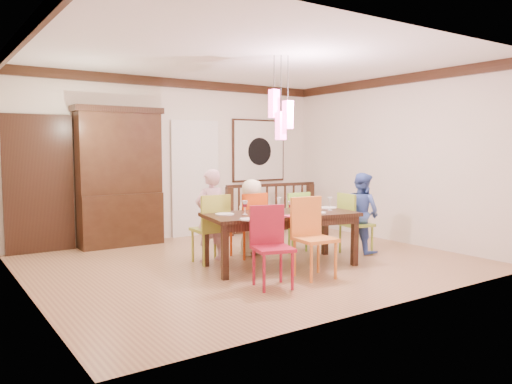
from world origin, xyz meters
TOP-DOWN VIEW (x-y plane):
  - floor at (0.00, 0.00)m, footprint 6.00×6.00m
  - ceiling at (0.00, 0.00)m, footprint 6.00×6.00m
  - wall_back at (0.00, 2.50)m, footprint 6.00×0.00m
  - wall_left at (-3.00, 0.00)m, footprint 0.00×5.00m
  - wall_right at (3.00, 0.00)m, footprint 0.00×5.00m
  - crown_molding at (0.00, 0.00)m, footprint 6.00×5.00m
  - panel_door at (-2.40, 2.45)m, footprint 1.04×0.07m
  - white_doorway at (0.35, 2.46)m, footprint 0.97×0.05m
  - painting at (1.80, 2.46)m, footprint 1.25×0.06m
  - pendant_cluster at (0.19, -0.42)m, footprint 0.27×0.21m
  - dining_table at (0.19, -0.42)m, footprint 2.23×1.32m
  - chair_far_left at (-0.54, 0.31)m, footprint 0.47×0.47m
  - chair_far_mid at (0.13, 0.34)m, footprint 0.45×0.45m
  - chair_far_right at (0.95, 0.31)m, footprint 0.44×0.44m
  - chair_near_left at (-0.54, -1.24)m, footprint 0.53×0.53m
  - chair_near_mid at (0.17, -1.18)m, footprint 0.50×0.50m
  - chair_end_right at (1.65, -0.43)m, footprint 0.48×0.48m
  - china_hutch at (-1.16, 2.30)m, footprint 1.47×0.46m
  - balustrade at (1.75, 1.95)m, footprint 1.96×0.27m
  - person_far_left at (-0.47, 0.39)m, footprint 0.51×0.35m
  - person_far_mid at (0.28, 0.43)m, footprint 0.58×0.38m
  - person_end_right at (1.80, -0.40)m, footprint 0.49×0.62m
  - serving_bowl at (0.43, -0.58)m, footprint 0.39×0.39m
  - small_bowl at (-0.10, -0.35)m, footprint 0.26×0.26m
  - cup_left at (-0.18, -0.50)m, footprint 0.16×0.16m
  - cup_right at (0.82, -0.23)m, footprint 0.12×0.12m
  - plate_far_left at (-0.56, -0.16)m, footprint 0.26×0.26m
  - plate_far_mid at (0.24, -0.15)m, footprint 0.26×0.26m
  - plate_far_right at (0.96, -0.12)m, footprint 0.26×0.26m
  - plate_near_left at (-0.54, -0.76)m, footprint 0.26×0.26m
  - plate_near_mid at (0.57, -0.74)m, footprint 0.26×0.26m
  - plate_end_right at (1.10, -0.39)m, footprint 0.26×0.26m
  - wine_glass_a at (-0.33, -0.30)m, footprint 0.08×0.08m
  - wine_glass_b at (0.32, -0.21)m, footprint 0.08×0.08m
  - wine_glass_c at (0.14, -0.71)m, footprint 0.08×0.08m
  - wine_glass_d at (0.95, -0.60)m, footprint 0.08×0.08m
  - napkin at (0.07, -0.81)m, footprint 0.18×0.14m

SIDE VIEW (x-z plane):
  - floor at x=0.00m, z-range 0.00..0.00m
  - balustrade at x=1.75m, z-range 0.02..0.98m
  - chair_end_right at x=1.65m, z-range 0.07..1.02m
  - chair_far_right at x=0.95m, z-range 0.07..1.02m
  - chair_near_left at x=-0.54m, z-range 0.07..1.03m
  - chair_far_mid at x=0.13m, z-range 0.07..1.05m
  - chair_far_left at x=-0.54m, z-range 0.07..1.07m
  - chair_near_mid at x=0.17m, z-range 0.07..1.09m
  - person_far_mid at x=0.28m, z-range 0.00..1.17m
  - person_end_right at x=1.80m, z-range 0.00..1.26m
  - dining_table at x=0.19m, z-range 0.29..1.04m
  - person_far_left at x=-0.47m, z-range 0.00..1.34m
  - plate_far_left at x=-0.56m, z-range 0.75..0.76m
  - plate_far_mid at x=0.24m, z-range 0.75..0.76m
  - plate_far_right at x=0.96m, z-range 0.75..0.76m
  - plate_near_left at x=-0.54m, z-range 0.75..0.76m
  - plate_near_mid at x=0.57m, z-range 0.75..0.76m
  - plate_end_right at x=1.10m, z-range 0.75..0.76m
  - napkin at x=0.07m, z-range 0.75..0.76m
  - small_bowl at x=-0.10m, z-range 0.75..0.82m
  - serving_bowl at x=0.43m, z-range 0.75..0.83m
  - cup_right at x=0.82m, z-range 0.75..0.84m
  - cup_left at x=-0.18m, z-range 0.75..0.85m
  - wine_glass_a at x=-0.33m, z-range 0.75..0.94m
  - wine_glass_b at x=0.32m, z-range 0.75..0.94m
  - wine_glass_c at x=0.14m, z-range 0.75..0.94m
  - wine_glass_d at x=0.95m, z-range 0.75..0.94m
  - panel_door at x=-2.40m, z-range -0.07..2.17m
  - white_doorway at x=0.35m, z-range -0.06..2.16m
  - china_hutch at x=-1.16m, z-range 0.00..2.33m
  - wall_back at x=0.00m, z-range -1.55..4.45m
  - wall_left at x=-3.00m, z-range -1.05..3.95m
  - wall_right at x=3.00m, z-range -1.05..3.95m
  - painting at x=1.80m, z-range 0.97..2.22m
  - pendant_cluster at x=0.19m, z-range 1.54..2.68m
  - crown_molding at x=0.00m, z-range 2.74..2.90m
  - ceiling at x=0.00m, z-range 2.90..2.90m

